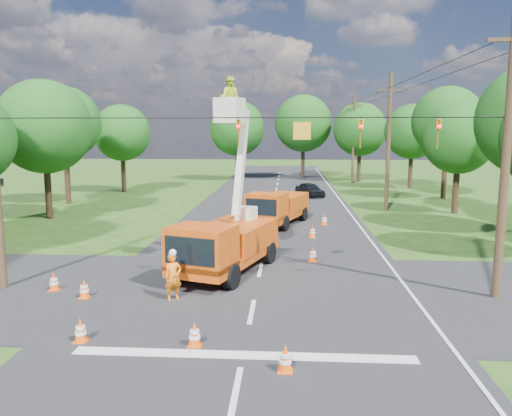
# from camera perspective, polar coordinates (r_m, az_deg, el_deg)

# --- Properties ---
(ground) EXTENTS (140.00, 140.00, 0.00)m
(ground) POSITION_cam_1_polar(r_m,az_deg,el_deg) (35.93, 1.80, -0.60)
(ground) COLOR #214615
(ground) RESTS_ON ground
(road_main) EXTENTS (12.00, 100.00, 0.06)m
(road_main) POSITION_cam_1_polar(r_m,az_deg,el_deg) (35.93, 1.80, -0.60)
(road_main) COLOR black
(road_main) RESTS_ON ground
(road_cross) EXTENTS (56.00, 10.00, 0.07)m
(road_cross) POSITION_cam_1_polar(r_m,az_deg,el_deg) (18.42, -0.03, -9.71)
(road_cross) COLOR black
(road_cross) RESTS_ON ground
(stop_bar) EXTENTS (9.00, 0.45, 0.02)m
(stop_bar) POSITION_cam_1_polar(r_m,az_deg,el_deg) (13.60, -1.49, -16.64)
(stop_bar) COLOR silver
(stop_bar) RESTS_ON ground
(edge_line) EXTENTS (0.12, 90.00, 0.02)m
(edge_line) POSITION_cam_1_polar(r_m,az_deg,el_deg) (36.19, 10.70, -0.68)
(edge_line) COLOR silver
(edge_line) RESTS_ON ground
(bucket_truck) EXTENTS (4.17, 6.71, 8.00)m
(bucket_truck) POSITION_cam_1_polar(r_m,az_deg,el_deg) (20.47, -3.50, -2.97)
(bucket_truck) COLOR #D7590F
(bucket_truck) RESTS_ON ground
(second_truck) EXTENTS (3.99, 6.35, 2.24)m
(second_truck) POSITION_cam_1_polar(r_m,az_deg,el_deg) (31.14, 2.47, 0.12)
(second_truck) COLOR #D7590F
(second_truck) RESTS_ON ground
(ground_worker) EXTENTS (0.73, 0.68, 1.68)m
(ground_worker) POSITION_cam_1_polar(r_m,az_deg,el_deg) (17.65, -9.44, -7.79)
(ground_worker) COLOR orange
(ground_worker) RESTS_ON ground
(distant_car) EXTENTS (2.93, 4.02, 1.27)m
(distant_car) POSITION_cam_1_polar(r_m,az_deg,el_deg) (45.26, 6.19, 2.10)
(distant_car) COLOR black
(distant_car) RESTS_ON ground
(traffic_cone_0) EXTENTS (0.38, 0.38, 0.71)m
(traffic_cone_0) POSITION_cam_1_polar(r_m,az_deg,el_deg) (14.10, -7.04, -14.15)
(traffic_cone_0) COLOR #F5500C
(traffic_cone_0) RESTS_ON ground
(traffic_cone_1) EXTENTS (0.38, 0.38, 0.71)m
(traffic_cone_1) POSITION_cam_1_polar(r_m,az_deg,el_deg) (12.70, 3.36, -16.79)
(traffic_cone_1) COLOR #F5500C
(traffic_cone_1) RESTS_ON ground
(traffic_cone_2) EXTENTS (0.38, 0.38, 0.71)m
(traffic_cone_2) POSITION_cam_1_polar(r_m,az_deg,el_deg) (22.65, 6.52, -5.29)
(traffic_cone_2) COLOR #F5500C
(traffic_cone_2) RESTS_ON ground
(traffic_cone_3) EXTENTS (0.38, 0.38, 0.71)m
(traffic_cone_3) POSITION_cam_1_polar(r_m,az_deg,el_deg) (27.70, 6.48, -2.71)
(traffic_cone_3) COLOR #F5500C
(traffic_cone_3) RESTS_ON ground
(traffic_cone_4) EXTENTS (0.38, 0.38, 0.71)m
(traffic_cone_4) POSITION_cam_1_polar(r_m,az_deg,el_deg) (18.73, -19.04, -8.73)
(traffic_cone_4) COLOR #F5500C
(traffic_cone_4) RESTS_ON ground
(traffic_cone_5) EXTENTS (0.38, 0.38, 0.71)m
(traffic_cone_5) POSITION_cam_1_polar(r_m,az_deg,el_deg) (20.00, -22.09, -7.79)
(traffic_cone_5) COLOR #F5500C
(traffic_cone_5) RESTS_ON ground
(traffic_cone_7) EXTENTS (0.38, 0.38, 0.71)m
(traffic_cone_7) POSITION_cam_1_polar(r_m,az_deg,el_deg) (31.56, 7.82, -1.32)
(traffic_cone_7) COLOR #F5500C
(traffic_cone_7) RESTS_ON ground
(traffic_cone_8) EXTENTS (0.38, 0.38, 0.71)m
(traffic_cone_8) POSITION_cam_1_polar(r_m,az_deg,el_deg) (15.07, -19.42, -13.06)
(traffic_cone_8) COLOR #F5500C
(traffic_cone_8) RESTS_ON ground
(pole_right_near) EXTENTS (1.80, 0.30, 10.00)m
(pole_right_near) POSITION_cam_1_polar(r_m,az_deg,el_deg) (18.95, 26.70, 5.63)
(pole_right_near) COLOR #4C3823
(pole_right_near) RESTS_ON ground
(pole_right_mid) EXTENTS (1.80, 0.30, 10.00)m
(pole_right_mid) POSITION_cam_1_polar(r_m,az_deg,el_deg) (38.17, 14.91, 7.36)
(pole_right_mid) COLOR #4C3823
(pole_right_mid) RESTS_ON ground
(pole_right_far) EXTENTS (1.80, 0.30, 10.00)m
(pole_right_far) POSITION_cam_1_polar(r_m,az_deg,el_deg) (57.91, 11.06, 7.86)
(pole_right_far) COLOR #4C3823
(pole_right_far) RESTS_ON ground
(signal_span) EXTENTS (18.00, 0.29, 1.07)m
(signal_span) POSITION_cam_1_polar(r_m,az_deg,el_deg) (17.47, 7.36, 8.84)
(signal_span) COLOR black
(signal_span) RESTS_ON ground
(tree_left_d) EXTENTS (6.20, 6.20, 9.24)m
(tree_left_d) POSITION_cam_1_polar(r_m,az_deg,el_deg) (36.22, -23.06, 8.52)
(tree_left_d) COLOR #382616
(tree_left_d) RESTS_ON ground
(tree_left_e) EXTENTS (5.80, 5.80, 9.41)m
(tree_left_e) POSITION_cam_1_polar(r_m,az_deg,el_deg) (43.32, -21.07, 9.04)
(tree_left_e) COLOR #382616
(tree_left_e) RESTS_ON ground
(tree_left_f) EXTENTS (5.40, 5.40, 8.40)m
(tree_left_f) POSITION_cam_1_polar(r_m,az_deg,el_deg) (50.04, -15.08, 8.28)
(tree_left_f) COLOR #382616
(tree_left_f) RESTS_ON ground
(tree_right_c) EXTENTS (5.00, 5.00, 7.83)m
(tree_right_c) POSITION_cam_1_polar(r_m,az_deg,el_deg) (38.39, 22.17, 7.33)
(tree_right_c) COLOR #382616
(tree_right_c) RESTS_ON ground
(tree_right_d) EXTENTS (6.00, 6.00, 9.70)m
(tree_right_d) POSITION_cam_1_polar(r_m,az_deg,el_deg) (46.50, 21.03, 9.21)
(tree_right_d) COLOR #382616
(tree_right_d) RESTS_ON ground
(tree_right_e) EXTENTS (5.60, 5.60, 8.63)m
(tree_right_e) POSITION_cam_1_polar(r_m,az_deg,el_deg) (53.95, 17.42, 8.32)
(tree_right_e) COLOR #382616
(tree_right_e) RESTS_ON ground
(tree_far_a) EXTENTS (6.60, 6.60, 9.50)m
(tree_far_a) POSITION_cam_1_polar(r_m,az_deg,el_deg) (60.75, -2.17, 9.07)
(tree_far_a) COLOR #382616
(tree_far_a) RESTS_ON ground
(tree_far_b) EXTENTS (7.00, 7.00, 10.32)m
(tree_far_b) POSITION_cam_1_polar(r_m,az_deg,el_deg) (62.47, 5.44, 9.60)
(tree_far_b) COLOR #382616
(tree_far_b) RESTS_ON ground
(tree_far_c) EXTENTS (6.20, 6.20, 9.18)m
(tree_far_c) POSITION_cam_1_polar(r_m,az_deg,el_deg) (60.03, 11.80, 8.78)
(tree_far_c) COLOR #382616
(tree_far_c) RESTS_ON ground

